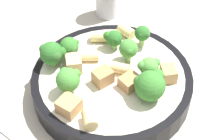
{
  "coord_description": "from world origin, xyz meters",
  "views": [
    {
      "loc": [
        0.31,
        -0.17,
        0.4
      ],
      "look_at": [
        0.0,
        0.0,
        0.04
      ],
      "focal_mm": 60.0,
      "sensor_mm": 36.0,
      "label": 1
    }
  ],
  "objects": [
    {
      "name": "broccoli_floret_2",
      "position": [
        -0.03,
        0.07,
        0.06
      ],
      "size": [
        0.03,
        0.02,
        0.03
      ],
      "color": "#9EC175",
      "rests_on": "pasta_bowl"
    },
    {
      "name": "rigatoni_1",
      "position": [
        0.0,
        0.01,
        0.04
      ],
      "size": [
        0.03,
        0.03,
        0.02
      ],
      "primitive_type": "cylinder",
      "rotation": [
        1.57,
        0.0,
        2.31
      ],
      "color": "#E0C67F",
      "rests_on": "pasta_bowl"
    },
    {
      "name": "rigatoni_3",
      "position": [
        -0.04,
        -0.01,
        0.04
      ],
      "size": [
        0.03,
        0.03,
        0.01
      ],
      "primitive_type": "cylinder",
      "rotation": [
        1.57,
        0.0,
        2.66
      ],
      "color": "#E0C67F",
      "rests_on": "pasta_bowl"
    },
    {
      "name": "rigatoni_2",
      "position": [
        0.06,
        -0.06,
        0.04
      ],
      "size": [
        0.03,
        0.02,
        0.02
      ],
      "primitive_type": "cylinder",
      "rotation": [
        1.57,
        0.0,
        1.29
      ],
      "color": "#E0C67F",
      "rests_on": "pasta_bowl"
    },
    {
      "name": "broccoli_floret_5",
      "position": [
        0.03,
        0.04,
        0.06
      ],
      "size": [
        0.03,
        0.03,
        0.04
      ],
      "color": "#84AD60",
      "rests_on": "pasta_bowl"
    },
    {
      "name": "pasta_bowl",
      "position": [
        0.0,
        0.0,
        0.02
      ],
      "size": [
        0.22,
        0.22,
        0.03
      ],
      "color": "black",
      "rests_on": "ground_plane"
    },
    {
      "name": "chicken_chunk_0",
      "position": [
        0.03,
        0.01,
        0.04
      ],
      "size": [
        0.03,
        0.03,
        0.02
      ],
      "primitive_type": "cube",
      "rotation": [
        0.0,
        0.0,
        1.76
      ],
      "color": "#A87A4C",
      "rests_on": "pasta_bowl"
    },
    {
      "name": "rigatoni_0",
      "position": [
        -0.07,
        0.02,
        0.04
      ],
      "size": [
        0.03,
        0.03,
        0.02
      ],
      "primitive_type": "cylinder",
      "rotation": [
        1.57,
        0.0,
        2.61
      ],
      "color": "#E0C67F",
      "rests_on": "pasta_bowl"
    },
    {
      "name": "broccoli_floret_3",
      "position": [
        0.06,
        0.02,
        0.06
      ],
      "size": [
        0.04,
        0.04,
        0.04
      ],
      "color": "#9EC175",
      "rests_on": "pasta_bowl"
    },
    {
      "name": "broccoli_floret_4",
      "position": [
        -0.0,
        -0.06,
        0.06
      ],
      "size": [
        0.03,
        0.03,
        0.04
      ],
      "color": "#84AD60",
      "rests_on": "pasta_bowl"
    },
    {
      "name": "ground_plane",
      "position": [
        0.0,
        0.0,
        0.0
      ],
      "size": [
        2.0,
        2.0,
        0.0
      ],
      "primitive_type": "plane",
      "color": "#BCB29E"
    },
    {
      "name": "chicken_chunk_1",
      "position": [
        0.01,
        -0.02,
        0.04
      ],
      "size": [
        0.02,
        0.03,
        0.02
      ],
      "primitive_type": "cube",
      "rotation": [
        0.0,
        0.0,
        1.71
      ],
      "color": "#A87A4C",
      "rests_on": "pasta_bowl"
    },
    {
      "name": "broccoli_floret_1",
      "position": [
        -0.06,
        -0.06,
        0.05
      ],
      "size": [
        0.04,
        0.04,
        0.04
      ],
      "color": "#9EC175",
      "rests_on": "pasta_bowl"
    },
    {
      "name": "broccoli_floret_6",
      "position": [
        -0.01,
        0.03,
        0.06
      ],
      "size": [
        0.03,
        0.03,
        0.04
      ],
      "color": "#84AD60",
      "rests_on": "pasta_bowl"
    },
    {
      "name": "broccoli_floret_7",
      "position": [
        -0.05,
        0.03,
        0.05
      ],
      "size": [
        0.02,
        0.03,
        0.03
      ],
      "color": "#9EC175",
      "rests_on": "pasta_bowl"
    },
    {
      "name": "broccoli_floret_0",
      "position": [
        -0.06,
        -0.03,
        0.05
      ],
      "size": [
        0.03,
        0.03,
        0.03
      ],
      "color": "#9EC175",
      "rests_on": "pasta_bowl"
    },
    {
      "name": "rigatoni_4",
      "position": [
        -0.06,
        0.06,
        0.04
      ],
      "size": [
        0.03,
        0.02,
        0.02
      ],
      "primitive_type": "cylinder",
      "rotation": [
        1.57,
        0.0,
        1.82
      ],
      "color": "#E0C67F",
      "rests_on": "pasta_bowl"
    },
    {
      "name": "chicken_chunk_3",
      "position": [
        -0.04,
        -0.04,
        0.04
      ],
      "size": [
        0.03,
        0.03,
        0.02
      ],
      "primitive_type": "cube",
      "rotation": [
        0.0,
        0.0,
        2.81
      ],
      "color": "tan",
      "rests_on": "pasta_bowl"
    },
    {
      "name": "chicken_chunk_4",
      "position": [
        0.04,
        0.06,
        0.04
      ],
      "size": [
        0.03,
        0.03,
        0.02
      ],
      "primitive_type": "cube",
      "rotation": [
        0.0,
        0.0,
        2.8
      ],
      "color": "tan",
      "rests_on": "pasta_bowl"
    },
    {
      "name": "chicken_chunk_2",
      "position": [
        0.03,
        -0.08,
        0.04
      ],
      "size": [
        0.03,
        0.03,
        0.02
      ],
      "primitive_type": "cube",
      "rotation": [
        0.0,
        0.0,
        0.47
      ],
      "color": "tan",
      "rests_on": "pasta_bowl"
    }
  ]
}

